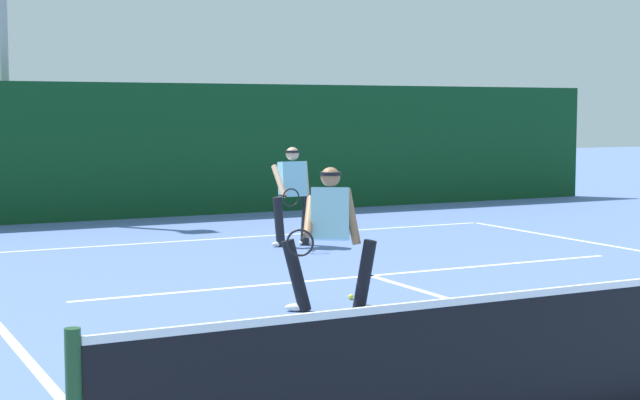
% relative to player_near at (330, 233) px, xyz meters
% --- Properties ---
extents(court_line_baseline_far, '(10.05, 0.10, 0.01)m').
position_rel_player_near_xyz_m(court_line_baseline_far, '(1.61, 6.46, -0.89)').
color(court_line_baseline_far, white).
rests_on(court_line_baseline_far, ground_plane).
extents(court_line_service, '(8.19, 0.10, 0.01)m').
position_rel_player_near_xyz_m(court_line_service, '(1.61, 1.89, -0.89)').
color(court_line_service, white).
rests_on(court_line_service, ground_plane).
extents(court_line_centre, '(0.10, 6.40, 0.01)m').
position_rel_player_near_xyz_m(court_line_centre, '(1.61, -1.18, -0.89)').
color(court_line_centre, white).
rests_on(court_line_centre, ground_plane).
extents(player_near, '(1.16, 0.84, 1.62)m').
position_rel_player_near_xyz_m(player_near, '(0.00, 0.00, 0.00)').
color(player_near, black).
rests_on(player_near, ground_plane).
extents(player_far, '(0.82, 0.85, 1.64)m').
position_rel_player_near_xyz_m(player_far, '(1.94, 5.06, 0.01)').
color(player_far, black).
rests_on(player_far, ground_plane).
extents(tennis_ball, '(0.07, 0.07, 0.07)m').
position_rel_player_near_xyz_m(tennis_ball, '(0.56, 0.53, -0.86)').
color(tennis_ball, '#D1E033').
rests_on(tennis_ball, ground_plane).
extents(back_fence_windscreen, '(21.90, 0.12, 2.80)m').
position_rel_player_near_xyz_m(back_fence_windscreen, '(1.61, 10.35, 0.51)').
color(back_fence_windscreen, '#0F3D1D').
rests_on(back_fence_windscreen, ground_plane).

